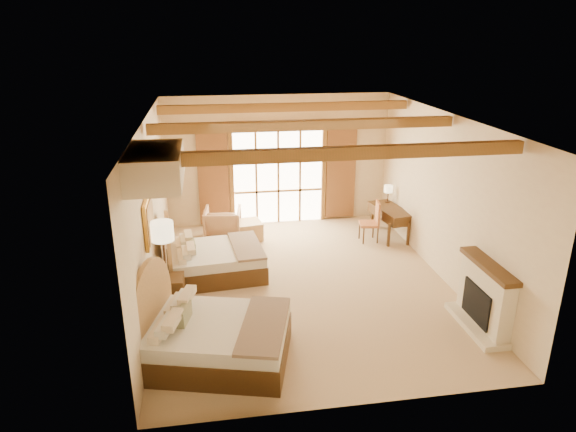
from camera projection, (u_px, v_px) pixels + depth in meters
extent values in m
plane|color=tan|center=(303.00, 283.00, 9.98)|extent=(7.00, 7.00, 0.00)
plane|color=beige|center=(278.00, 160.00, 12.68)|extent=(5.50, 0.00, 5.50)
plane|color=beige|center=(151.00, 213.00, 9.02)|extent=(0.00, 7.00, 7.00)
plane|color=beige|center=(445.00, 198.00, 9.84)|extent=(0.00, 7.00, 7.00)
plane|color=#B0753C|center=(305.00, 118.00, 8.88)|extent=(7.00, 7.00, 0.00)
cube|color=white|center=(278.00, 174.00, 12.76)|extent=(2.20, 0.02, 2.50)
cube|color=brown|center=(213.00, 177.00, 12.50)|extent=(0.75, 0.06, 2.40)
cube|color=brown|center=(341.00, 172.00, 12.97)|extent=(0.75, 0.06, 2.40)
cube|color=beige|center=(485.00, 298.00, 8.33)|extent=(0.25, 1.30, 1.10)
cube|color=black|center=(480.00, 303.00, 8.35)|extent=(0.18, 0.80, 0.60)
cube|color=beige|center=(476.00, 325.00, 8.48)|extent=(0.45, 1.40, 0.10)
cube|color=#493312|center=(489.00, 266.00, 8.13)|extent=(0.30, 1.40, 0.08)
cube|color=gold|center=(149.00, 220.00, 8.28)|extent=(0.05, 0.95, 0.75)
cube|color=#BA863A|center=(150.00, 220.00, 8.29)|extent=(0.02, 0.82, 0.62)
cube|color=beige|center=(155.00, 166.00, 6.76)|extent=(0.70, 1.40, 0.45)
cube|color=#493312|center=(218.00, 347.00, 7.62)|extent=(2.38, 2.03, 0.40)
cube|color=silver|center=(217.00, 329.00, 7.51)|extent=(2.33, 1.98, 0.22)
cube|color=#7E6C55|center=(264.00, 318.00, 7.58)|extent=(1.00, 1.69, 0.05)
cube|color=gray|center=(183.00, 318.00, 7.36)|extent=(0.22, 0.44, 0.24)
cube|color=#493312|center=(216.00, 267.00, 10.26)|extent=(1.99, 1.58, 0.36)
cube|color=silver|center=(215.00, 254.00, 10.16)|extent=(1.95, 1.55, 0.20)
cube|color=#7E6C55|center=(247.00, 247.00, 10.22)|extent=(0.69, 1.48, 0.05)
cube|color=gray|center=(192.00, 245.00, 10.02)|extent=(0.14, 0.39, 0.22)
cube|color=#493312|center=(171.00, 292.00, 9.05)|extent=(0.49, 0.49, 0.57)
cylinder|color=#332215|center=(170.00, 317.00, 8.77)|extent=(0.25, 0.25, 0.03)
cylinder|color=#332215|center=(166.00, 277.00, 8.51)|extent=(0.04, 0.04, 1.50)
cylinder|color=beige|center=(162.00, 231.00, 8.23)|extent=(0.37, 0.37, 0.31)
imported|color=tan|center=(223.00, 224.00, 11.94)|extent=(0.92, 0.94, 0.77)
cube|color=tan|center=(248.00, 230.00, 12.03)|extent=(0.68, 0.68, 0.43)
cube|color=#493312|center=(391.00, 209.00, 12.04)|extent=(0.77, 1.37, 0.05)
cube|color=#493312|center=(390.00, 214.00, 12.08)|extent=(0.75, 1.33, 0.20)
cube|color=#B76338|center=(369.00, 224.00, 11.83)|extent=(0.48, 0.48, 0.06)
cube|color=#B76338|center=(377.00, 212.00, 11.77)|extent=(0.11, 0.42, 0.51)
cylinder|color=#332215|center=(387.00, 202.00, 12.45)|extent=(0.13, 0.13, 0.02)
cylinder|color=#332215|center=(388.00, 196.00, 12.39)|extent=(0.03, 0.03, 0.29)
cylinder|color=beige|center=(388.00, 189.00, 12.33)|extent=(0.21, 0.21, 0.17)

